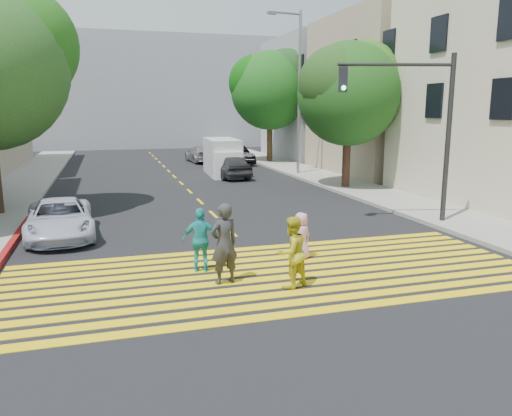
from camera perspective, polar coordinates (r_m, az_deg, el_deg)
name	(u,v)px	position (r m, az deg, el deg)	size (l,w,h in m)	color
ground	(293,292)	(11.68, 4.25, -9.52)	(120.00, 120.00, 0.00)	black
sidewalk_left	(29,179)	(32.78, -24.47, 3.09)	(3.00, 40.00, 0.15)	gray
sidewalk_right	(340,183)	(28.39, 9.60, 2.83)	(3.00, 60.00, 0.15)	gray
curb_red	(11,245)	(16.96, -26.18, -3.78)	(0.20, 8.00, 0.16)	maroon
crosswalk	(275,274)	(12.81, 2.22, -7.57)	(13.40, 5.30, 0.01)	yellow
lane_line	(171,174)	(33.19, -9.65, 3.90)	(0.12, 34.40, 0.01)	yellow
building_right_tan	(406,96)	(34.81, 16.78, 12.17)	(10.00, 10.00, 10.00)	tan
building_right_grey	(334,99)	(44.44, 8.86, 12.19)	(10.00, 10.00, 10.00)	gray
backdrop_block	(141,92)	(58.36, -13.01, 12.75)	(30.00, 8.00, 12.00)	gray
tree_right_near	(350,89)	(26.51, 10.65, 13.27)	(6.11, 5.80, 7.65)	#3D2015
tree_right_far	(271,86)	(39.50, 1.73, 13.74)	(8.06, 7.81, 8.72)	#362A17
pedestrian_man	(224,244)	(11.91, -3.68, -4.11)	(0.72, 0.47, 1.97)	#2F2F31
pedestrian_woman	(291,252)	(11.70, 4.07, -5.08)	(0.83, 0.65, 1.70)	gold
pedestrian_child	(301,236)	(13.96, 5.18, -3.20)	(0.65, 0.42, 1.33)	pink
pedestrian_extra	(201,240)	(12.88, -6.30, -3.66)	(0.98, 0.41, 1.67)	teal
white_sedan	(60,219)	(17.50, -21.51, -1.16)	(2.05, 4.46, 1.24)	silver
dark_car_near	(230,166)	(30.72, -3.04, 4.86)	(1.76, 4.38, 1.49)	#2A292B
silver_car	(201,154)	(40.04, -6.33, 6.14)	(1.82, 4.48, 1.30)	gray
dark_car_parked	(236,155)	(38.25, -2.31, 6.05)	(1.49, 4.26, 1.40)	black
white_van	(223,158)	(31.96, -3.82, 5.71)	(2.08, 4.94, 2.29)	silver
traffic_signal	(419,116)	(18.63, 18.09, 9.99)	(4.03, 1.19, 6.04)	#292929
street_lamp	(296,83)	(31.83, 4.64, 14.06)	(2.27, 0.43, 10.00)	gray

